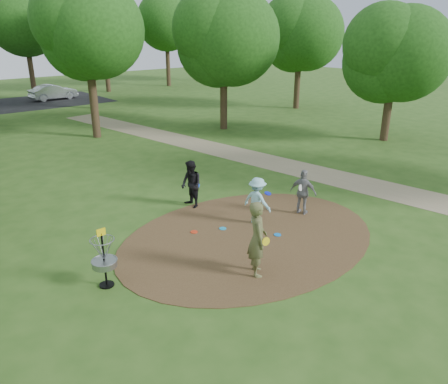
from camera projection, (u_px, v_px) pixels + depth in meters
ground at (249, 237)px, 13.19m from camera, size 100.00×100.00×0.00m
dirt_clearing at (249, 236)px, 13.18m from camera, size 8.40×8.40×0.02m
footpath at (329, 176)px, 18.52m from camera, size 7.55×39.89×0.01m
parking_lot at (19, 104)px, 35.91m from camera, size 14.00×8.00×0.01m
player_observer_with_disc at (257, 239)px, 10.87m from camera, size 0.80×0.87×1.99m
player_throwing_with_disc at (257, 201)px, 13.85m from camera, size 1.00×1.08×1.54m
player_walking_with_disc at (191, 184)px, 15.11m from camera, size 0.73×0.86×1.67m
player_waiting_with_disc at (303, 192)px, 14.54m from camera, size 0.65×0.99×1.56m
disc_ground_cyan at (223, 228)px, 13.66m from camera, size 0.22×0.22×0.02m
disc_ground_blue at (277, 235)px, 13.25m from camera, size 0.22×0.22×0.02m
disc_ground_red at (194, 232)px, 13.44m from camera, size 0.22×0.22×0.02m
car_right at (53, 92)px, 37.76m from camera, size 4.06×1.69×1.31m
disc_golf_basket at (103, 254)px, 10.39m from camera, size 0.63×0.63×1.54m
tree_ring at (168, 45)px, 19.11m from camera, size 37.19×45.35×9.06m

